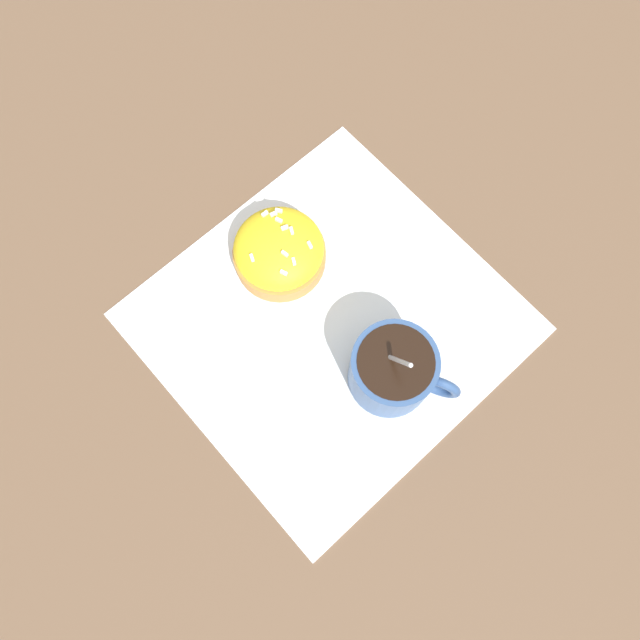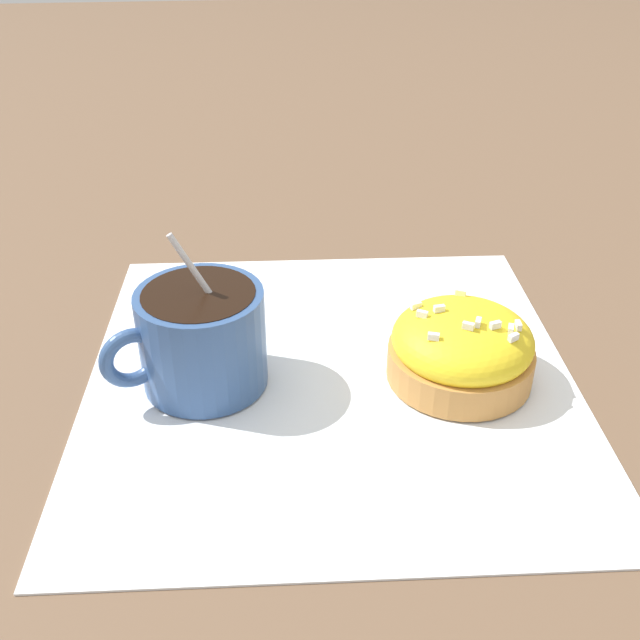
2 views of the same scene
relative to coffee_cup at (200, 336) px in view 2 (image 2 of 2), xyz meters
The scene contains 4 objects.
ground_plane 0.09m from the coffee_cup, behind, with size 3.00×3.00×0.00m, color brown.
paper_napkin 0.09m from the coffee_cup, behind, with size 0.34×0.35×0.00m.
coffee_cup is the anchor object (origin of this frame).
frosted_pastry 0.17m from the coffee_cup, behind, with size 0.10×0.10×0.05m.
Camera 2 is at (0.05, 0.40, 0.30)m, focal length 42.00 mm.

